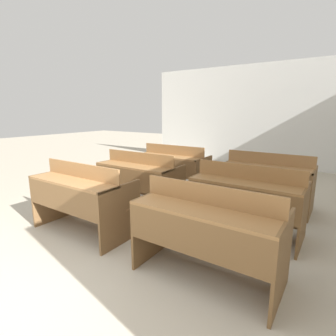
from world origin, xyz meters
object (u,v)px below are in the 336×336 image
at_px(bench_third_left, 173,167).
at_px(bench_second_right, 246,198).
at_px(bench_front_left, 81,196).
at_px(bench_front_right, 207,230).
at_px(bench_third_right, 267,179).
at_px(bench_second_left, 139,178).

bearing_deg(bench_third_left, bench_second_right, -31.31).
xyz_separation_m(bench_front_left, bench_second_right, (1.81, 1.11, 0.00)).
distance_m(bench_front_right, bench_third_left, 2.87).
relative_size(bench_third_left, bench_third_right, 1.00).
bearing_deg(bench_front_left, bench_front_right, -0.03).
distance_m(bench_front_right, bench_second_right, 1.11).
xyz_separation_m(bench_front_left, bench_second_left, (0.02, 1.14, 0.00)).
height_order(bench_front_right, bench_second_left, same).
distance_m(bench_second_left, bench_second_right, 1.80).
bearing_deg(bench_front_left, bench_third_right, 51.37).
relative_size(bench_front_left, bench_second_right, 1.00).
xyz_separation_m(bench_second_right, bench_third_left, (-1.83, 1.11, 0.00)).
height_order(bench_second_left, bench_second_right, same).
bearing_deg(bench_third_right, bench_front_left, -128.63).
xyz_separation_m(bench_front_right, bench_second_right, (0.02, 1.11, 0.00)).
distance_m(bench_front_left, bench_third_right, 2.88).
bearing_deg(bench_second_left, bench_third_left, 91.68).
bearing_deg(bench_second_right, bench_second_left, 179.16).
bearing_deg(bench_second_right, bench_third_right, 90.79).
bearing_deg(bench_third_left, bench_front_right, -50.86).
relative_size(bench_front_left, bench_front_right, 1.00).
distance_m(bench_second_right, bench_third_left, 2.14).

